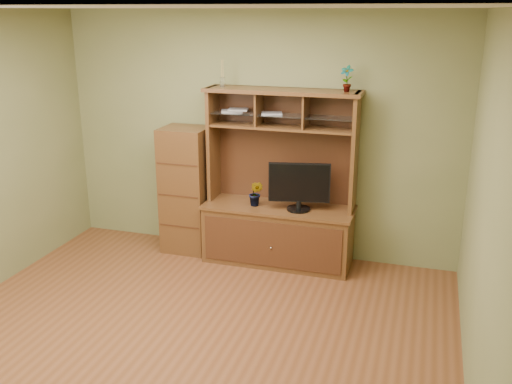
% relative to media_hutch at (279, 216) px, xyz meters
% --- Properties ---
extents(room, '(4.54, 4.04, 2.74)m').
position_rel_media_hutch_xyz_m(room, '(-0.34, -1.73, 0.83)').
color(room, brown).
rests_on(room, ground).
extents(media_hutch, '(1.66, 0.61, 1.90)m').
position_rel_media_hutch_xyz_m(media_hutch, '(0.00, 0.00, 0.00)').
color(media_hutch, '#4F2E16').
rests_on(media_hutch, room).
extents(monitor, '(0.65, 0.25, 0.52)m').
position_rel_media_hutch_xyz_m(monitor, '(0.24, -0.08, 0.40)').
color(monitor, black).
rests_on(monitor, media_hutch).
extents(orchid_plant, '(0.17, 0.15, 0.28)m').
position_rel_media_hutch_xyz_m(orchid_plant, '(-0.24, -0.08, 0.27)').
color(orchid_plant, '#335C1F').
rests_on(orchid_plant, media_hutch).
extents(top_plant, '(0.16, 0.13, 0.26)m').
position_rel_media_hutch_xyz_m(top_plant, '(0.66, 0.08, 1.51)').
color(top_plant, '#416F27').
rests_on(top_plant, media_hutch).
extents(reed_diffuser, '(0.06, 0.06, 0.28)m').
position_rel_media_hutch_xyz_m(reed_diffuser, '(-0.66, 0.08, 1.49)').
color(reed_diffuser, silver).
rests_on(reed_diffuser, media_hutch).
extents(magazines, '(0.71, 0.24, 0.04)m').
position_rel_media_hutch_xyz_m(magazines, '(-0.39, 0.08, 1.13)').
color(magazines, '#9F9FA4').
rests_on(magazines, media_hutch).
extents(side_cabinet, '(0.51, 0.47, 1.44)m').
position_rel_media_hutch_xyz_m(side_cabinet, '(-1.10, 0.02, 0.20)').
color(side_cabinet, '#4F2E16').
rests_on(side_cabinet, room).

